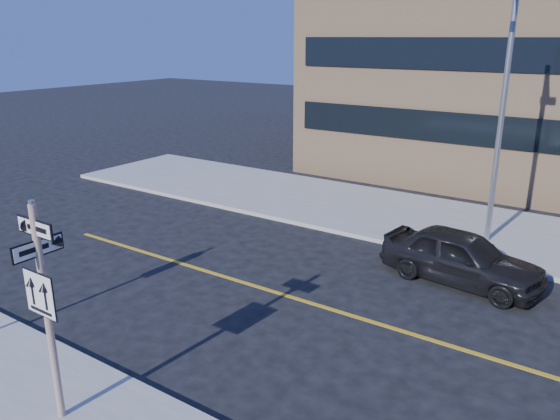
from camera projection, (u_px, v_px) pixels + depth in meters
The scene contains 4 objects.
ground at pixel (164, 358), 11.87m from camera, with size 120.00×120.00×0.00m, color black.
sign_pole at pixel (45, 302), 9.15m from camera, with size 0.92×0.92×4.06m.
parked_car_a at pixel (461, 257), 15.31m from camera, with size 4.48×1.80×1.53m, color black.
streetlight_a at pixel (502, 102), 16.75m from camera, with size 0.55×2.25×8.00m.
Camera 1 is at (7.90, -7.11, 6.69)m, focal length 35.00 mm.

